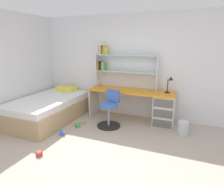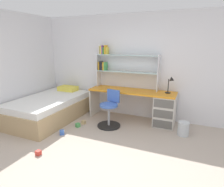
# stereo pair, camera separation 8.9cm
# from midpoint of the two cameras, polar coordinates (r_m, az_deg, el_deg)

# --- Properties ---
(ground_plane) EXTENTS (6.14, 5.96, 0.02)m
(ground_plane) POSITION_cam_midpoint_polar(r_m,az_deg,el_deg) (3.06, -5.71, -22.18)
(ground_plane) COLOR #B2A393
(room_shell) EXTENTS (6.14, 5.96, 2.51)m
(room_shell) POSITION_cam_midpoint_polar(r_m,az_deg,el_deg) (4.27, -12.94, 6.59)
(room_shell) COLOR silver
(room_shell) RESTS_ON ground_plane
(desk) EXTENTS (2.04, 0.57, 0.74)m
(desk) POSITION_cam_midpoint_polar(r_m,az_deg,el_deg) (4.59, 12.83, -3.57)
(desk) COLOR orange
(desk) RESTS_ON ground_plane
(bookshelf_hutch) EXTENTS (1.55, 0.22, 1.04)m
(bookshelf_hutch) POSITION_cam_midpoint_polar(r_m,az_deg,el_deg) (4.82, 2.30, 8.93)
(bookshelf_hutch) COLOR silver
(bookshelf_hutch) RESTS_ON desk
(desk_lamp) EXTENTS (0.20, 0.17, 0.38)m
(desk_lamp) POSITION_cam_midpoint_polar(r_m,az_deg,el_deg) (4.45, 17.51, 3.13)
(desk_lamp) COLOR black
(desk_lamp) RESTS_ON desk
(swivel_chair) EXTENTS (0.52, 0.52, 0.81)m
(swivel_chair) POSITION_cam_midpoint_polar(r_m,az_deg,el_deg) (4.37, -0.13, -5.48)
(swivel_chair) COLOR black
(swivel_chair) RESTS_ON ground_plane
(bed_platform) EXTENTS (1.23, 2.07, 0.67)m
(bed_platform) POSITION_cam_midpoint_polar(r_m,az_deg,el_deg) (5.01, -17.25, -4.11)
(bed_platform) COLOR tan
(bed_platform) RESTS_ON ground_plane
(waste_bin) EXTENTS (0.22, 0.22, 0.28)m
(waste_bin) POSITION_cam_midpoint_polar(r_m,az_deg,el_deg) (4.27, 20.75, -9.63)
(waste_bin) COLOR silver
(waste_bin) RESTS_ON ground_plane
(toy_block_red_0) EXTENTS (0.09, 0.09, 0.08)m
(toy_block_red_0) POSITION_cam_midpoint_polar(r_m,az_deg,el_deg) (3.61, -20.09, -16.01)
(toy_block_red_0) COLOR red
(toy_block_red_0) RESTS_ON ground_plane
(toy_block_green_1) EXTENTS (0.11, 0.11, 0.08)m
(toy_block_green_1) POSITION_cam_midpoint_polar(r_m,az_deg,el_deg) (4.47, -9.41, -9.13)
(toy_block_green_1) COLOR #479E51
(toy_block_green_1) RESTS_ON ground_plane
(toy_block_blue_2) EXTENTS (0.13, 0.13, 0.09)m
(toy_block_blue_2) POSITION_cam_midpoint_polar(r_m,az_deg,el_deg) (4.18, -13.85, -11.00)
(toy_block_blue_2) COLOR #3860B7
(toy_block_blue_2) RESTS_ON ground_plane
(toy_block_natural_3) EXTENTS (0.09, 0.09, 0.08)m
(toy_block_natural_3) POSITION_cam_midpoint_polar(r_m,az_deg,el_deg) (4.60, -7.74, -8.36)
(toy_block_natural_3) COLOR tan
(toy_block_natural_3) RESTS_ON ground_plane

